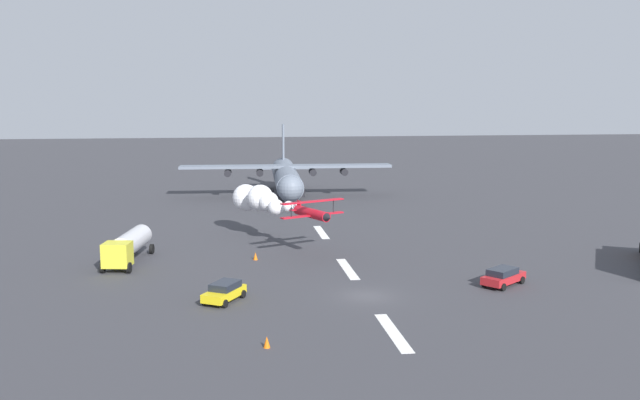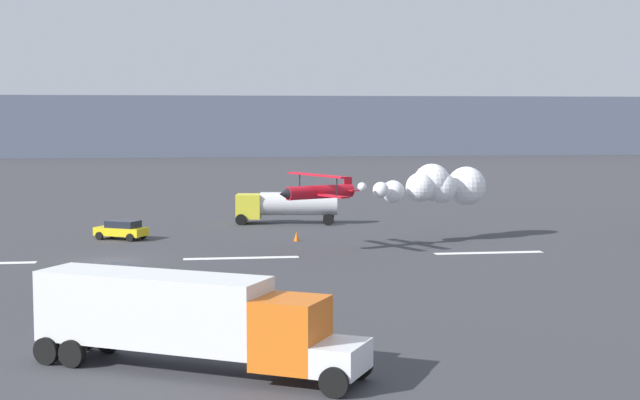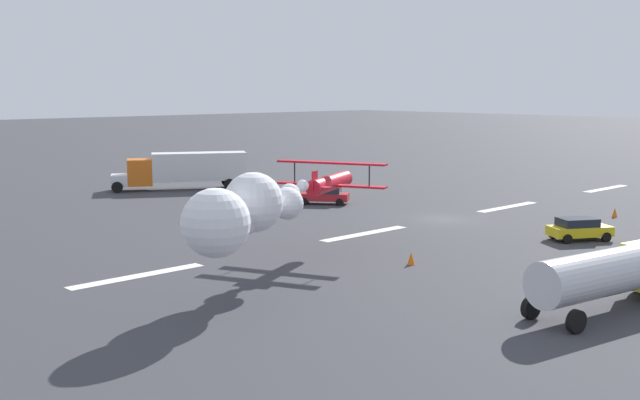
# 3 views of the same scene
# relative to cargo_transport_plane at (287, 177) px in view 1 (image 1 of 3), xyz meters

# --- Properties ---
(ground_plane) EXTENTS (440.00, 440.00, 0.00)m
(ground_plane) POSITION_rel_cargo_transport_plane_xyz_m (-55.28, -1.54, -3.32)
(ground_plane) COLOR #38383D
(ground_plane) RESTS_ON ground
(runway_stripe_2) EXTENTS (8.00, 0.90, 0.01)m
(runway_stripe_2) POSITION_rel_cargo_transport_plane_xyz_m (-64.18, -1.54, -3.32)
(runway_stripe_2) COLOR white
(runway_stripe_2) RESTS_ON ground
(runway_stripe_3) EXTENTS (8.00, 0.90, 0.01)m
(runway_stripe_3) POSITION_rel_cargo_transport_plane_xyz_m (-46.37, -1.54, -3.32)
(runway_stripe_3) COLOR white
(runway_stripe_3) RESTS_ON ground
(runway_stripe_4) EXTENTS (8.00, 0.90, 0.01)m
(runway_stripe_4) POSITION_rel_cargo_transport_plane_xyz_m (-28.56, -1.54, -3.32)
(runway_stripe_4) COLOR white
(runway_stripe_4) RESTS_ON ground
(cargo_transport_plane) EXTENTS (28.73, 33.57, 11.10)m
(cargo_transport_plane) POSITION_rel_cargo_transport_plane_xyz_m (0.00, 0.00, 0.00)
(cargo_transport_plane) COLOR slate
(cargo_transport_plane) RESTS_ON ground
(stunt_biplane_red) EXTENTS (17.71, 11.15, 3.46)m
(stunt_biplane_red) POSITION_rel_cargo_transport_plane_xyz_m (-30.92, 5.58, 1.02)
(stunt_biplane_red) COLOR red
(fuel_tanker_truck) EXTENTS (9.48, 4.12, 2.90)m
(fuel_tanker_truck) POSITION_rel_cargo_transport_plane_xyz_m (-41.12, 19.01, -1.58)
(fuel_tanker_truck) COLOR yellow
(fuel_tanker_truck) RESTS_ON ground
(followme_car_yellow) EXTENTS (4.17, 4.65, 1.52)m
(followme_car_yellow) POSITION_rel_cargo_transport_plane_xyz_m (-53.81, -13.64, -2.51)
(followme_car_yellow) COLOR #B21E23
(followme_car_yellow) RESTS_ON ground
(airport_staff_sedan) EXTENTS (4.45, 3.62, 1.52)m
(airport_staff_sedan) POSITION_rel_cargo_transport_plane_xyz_m (-55.24, 9.85, -2.51)
(airport_staff_sedan) COLOR yellow
(airport_staff_sedan) RESTS_ON ground
(traffic_cone_near) EXTENTS (0.44, 0.44, 0.75)m
(traffic_cone_near) POSITION_rel_cargo_transport_plane_xyz_m (-65.90, 7.19, -2.95)
(traffic_cone_near) COLOR orange
(traffic_cone_near) RESTS_ON ground
(traffic_cone_far) EXTENTS (0.44, 0.44, 0.75)m
(traffic_cone_far) POSITION_rel_cargo_transport_plane_xyz_m (-41.53, 6.81, -2.95)
(traffic_cone_far) COLOR orange
(traffic_cone_far) RESTS_ON ground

